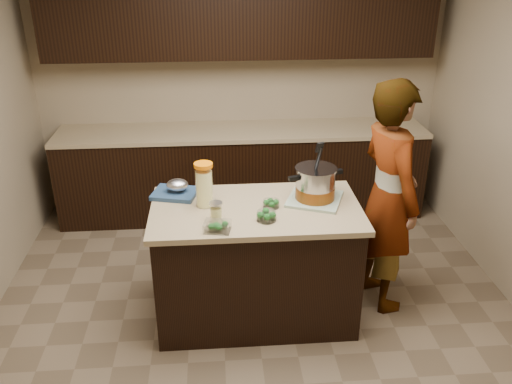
% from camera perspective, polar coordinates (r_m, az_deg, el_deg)
% --- Properties ---
extents(ground_plane, '(4.00, 4.00, 0.00)m').
position_cam_1_polar(ground_plane, '(4.23, 0.00, -12.60)').
color(ground_plane, brown).
rests_on(ground_plane, ground).
extents(room_shell, '(4.04, 4.04, 2.72)m').
position_cam_1_polar(room_shell, '(3.46, 0.00, 10.48)').
color(room_shell, tan).
rests_on(room_shell, ground).
extents(back_cabinets, '(3.60, 0.63, 2.33)m').
position_cam_1_polar(back_cabinets, '(5.34, -1.50, 7.15)').
color(back_cabinets, black).
rests_on(back_cabinets, ground).
extents(island, '(1.46, 0.81, 0.90)m').
position_cam_1_polar(island, '(3.97, 0.00, -7.43)').
color(island, black).
rests_on(island, ground).
extents(dish_towel, '(0.47, 0.47, 0.02)m').
position_cam_1_polar(dish_towel, '(3.87, 6.19, -0.74)').
color(dish_towel, '#547D5D').
rests_on(dish_towel, island).
extents(stock_pot, '(0.40, 0.36, 0.42)m').
position_cam_1_polar(stock_pot, '(3.83, 6.27, 0.71)').
color(stock_pot, '#B7B7BC').
rests_on(stock_pot, dish_towel).
extents(lemonade_pitcher, '(0.15, 0.15, 0.31)m').
position_cam_1_polar(lemonade_pitcher, '(3.74, -5.48, 0.59)').
color(lemonade_pitcher, '#F7F197').
rests_on(lemonade_pitcher, island).
extents(mason_jar, '(0.11, 0.11, 0.14)m').
position_cam_1_polar(mason_jar, '(3.56, -4.23, -2.12)').
color(mason_jar, '#F7F197').
rests_on(mason_jar, island).
extents(broccoli_tub_left, '(0.14, 0.14, 0.05)m').
position_cam_1_polar(broccoli_tub_left, '(3.75, 1.60, -1.28)').
color(broccoli_tub_left, silver).
rests_on(broccoli_tub_left, island).
extents(broccoli_tub_right, '(0.16, 0.16, 0.06)m').
position_cam_1_polar(broccoli_tub_right, '(3.57, 1.11, -2.58)').
color(broccoli_tub_right, silver).
rests_on(broccoli_tub_right, island).
extents(broccoli_tub_rect, '(0.19, 0.15, 0.06)m').
position_cam_1_polar(broccoli_tub_rect, '(3.46, -4.10, -3.69)').
color(broccoli_tub_rect, silver).
rests_on(broccoli_tub_rect, island).
extents(blue_tray, '(0.36, 0.32, 0.12)m').
position_cam_1_polar(blue_tray, '(3.95, -8.42, 0.19)').
color(blue_tray, navy).
rests_on(blue_tray, island).
extents(person, '(0.55, 0.72, 1.76)m').
position_cam_1_polar(person, '(4.07, 13.75, -0.53)').
color(person, gray).
rests_on(person, ground).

